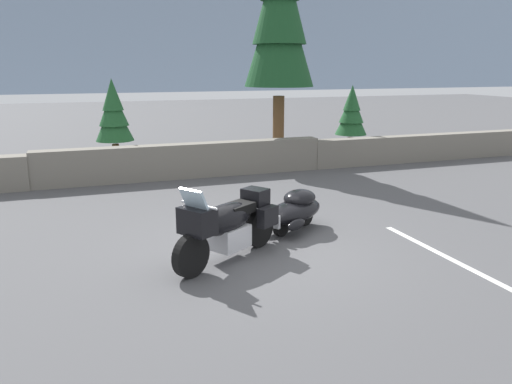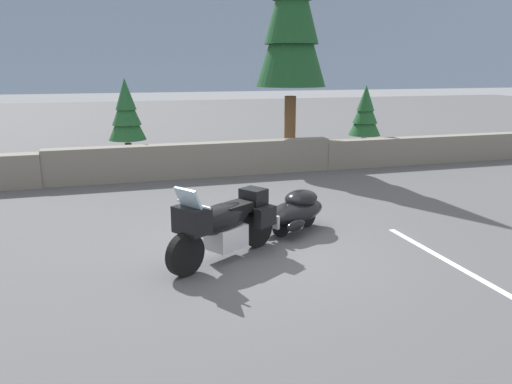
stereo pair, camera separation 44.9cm
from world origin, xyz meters
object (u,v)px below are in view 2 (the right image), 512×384
object	(u,v)px
touring_motorcycle	(224,223)
pine_tree_secondary	(365,113)
pine_tree_tall	(292,9)
car_shaped_trailer	(296,210)
pine_tree_far_right	(126,113)

from	to	relation	value
touring_motorcycle	pine_tree_secondary	xyz separation A→B (m)	(6.64, 7.68, 0.91)
touring_motorcycle	pine_tree_tall	distance (m)	9.16
car_shaped_trailer	pine_tree_tall	world-z (taller)	pine_tree_tall
pine_tree_secondary	car_shaped_trailer	bearing A→B (deg)	-127.05
touring_motorcycle	pine_tree_secondary	world-z (taller)	pine_tree_secondary
touring_motorcycle	pine_tree_secondary	distance (m)	10.19
touring_motorcycle	pine_tree_secondary	bearing A→B (deg)	49.17
pine_tree_tall	pine_tree_far_right	xyz separation A→B (m)	(-4.88, 0.96, -3.00)
touring_motorcycle	pine_tree_far_right	world-z (taller)	pine_tree_far_right
touring_motorcycle	car_shaped_trailer	world-z (taller)	touring_motorcycle
car_shaped_trailer	touring_motorcycle	bearing A→B (deg)	-147.14
pine_tree_far_right	pine_tree_secondary	bearing A→B (deg)	-3.97
car_shaped_trailer	pine_tree_tall	xyz separation A→B (m)	(2.18, 6.20, 4.29)
car_shaped_trailer	pine_tree_secondary	xyz separation A→B (m)	(5.00, 6.63, 1.12)
car_shaped_trailer	pine_tree_tall	distance (m)	7.85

